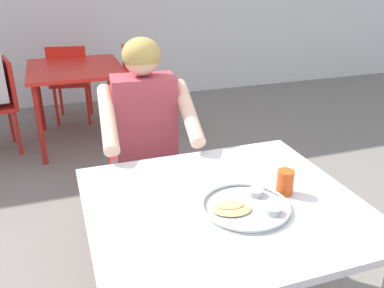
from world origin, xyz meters
The scene contains 8 objects.
table_foreground centered at (0.07, 0.00, 0.65)m, with size 1.04×0.95×0.72m.
thali_tray centered at (0.13, -0.07, 0.73)m, with size 0.34×0.34×0.03m.
drinking_cup centered at (0.33, -0.02, 0.78)m, with size 0.07×0.07×0.10m.
chair_foreground centered at (-0.04, 0.99, 0.51)m, with size 0.44×0.47×0.88m.
diner_foreground centered at (-0.05, 0.76, 0.74)m, with size 0.52×0.58×1.23m.
table_background_red centered at (-0.30, 2.56, 0.64)m, with size 0.83×0.95×0.73m.
chair_red_right centered at (0.28, 2.55, 0.50)m, with size 0.49×0.48×0.87m.
chair_red_far centered at (-0.33, 3.12, 0.49)m, with size 0.47×0.49×0.83m.
Camera 1 is at (-0.49, -1.25, 1.56)m, focal length 38.31 mm.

